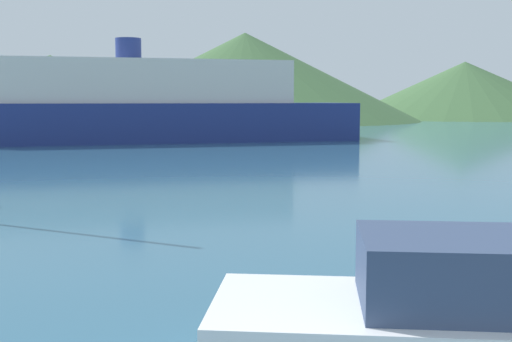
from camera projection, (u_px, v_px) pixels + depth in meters
name	position (u px, v px, depth m)	size (l,w,h in m)	color
ferry_distant	(130.00, 106.00, 47.50)	(34.16, 10.85, 7.58)	navy
hill_central	(51.00, 89.00, 89.26)	(49.24, 49.24, 9.25)	#476B42
hill_east	(245.00, 77.00, 95.79)	(51.68, 51.68, 13.00)	#3D6038
hill_far_east	(464.00, 90.00, 108.59)	(41.03, 41.03, 9.49)	#3D6038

